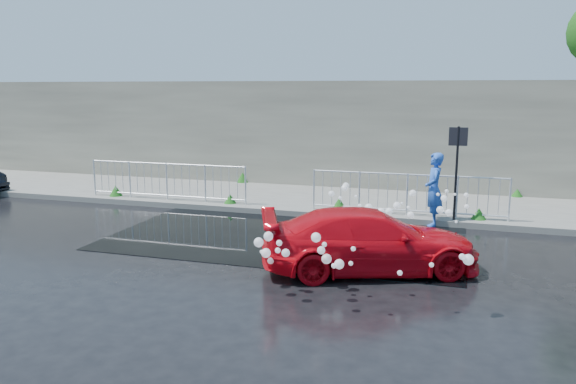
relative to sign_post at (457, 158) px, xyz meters
name	(u,v)px	position (x,y,z in m)	size (l,w,h in m)	color
ground	(254,245)	(-4.20, -3.10, -1.72)	(90.00, 90.00, 0.00)	black
pavement	(311,199)	(-4.20, 1.90, -1.65)	(30.00, 4.00, 0.15)	#5C5D58
curb	(293,213)	(-4.20, -0.10, -1.64)	(30.00, 0.25, 0.16)	#5C5D58
retaining_wall	(328,134)	(-4.20, 4.10, 0.18)	(30.00, 0.60, 3.50)	#656255
puddle	(289,235)	(-3.70, -2.10, -1.72)	(8.00, 5.00, 0.01)	black
sign_post	(457,158)	(0.00, 0.00, 0.00)	(0.45, 0.06, 2.50)	black
railing_left	(167,180)	(-8.20, 0.25, -0.99)	(5.05, 0.05, 1.10)	silver
railing_right	(407,193)	(-1.20, 0.25, -0.99)	(5.05, 0.05, 1.10)	silver
weeds	(294,194)	(-4.61, 1.40, -1.42)	(12.17, 3.93, 0.35)	#164813
water_spray	(364,223)	(-1.72, -3.39, -0.98)	(3.63, 5.46, 1.06)	white
red_car	(370,241)	(-1.47, -4.14, -1.13)	(1.66, 4.07, 1.18)	red
person	(434,189)	(-0.51, -0.10, -0.80)	(0.67, 0.44, 1.85)	blue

